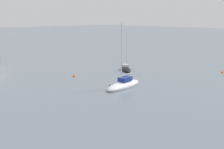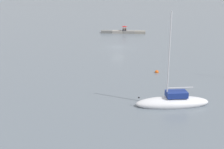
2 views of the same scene
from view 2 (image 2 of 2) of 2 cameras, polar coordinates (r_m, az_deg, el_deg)
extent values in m
plane|color=slate|center=(62.85, 1.09, 5.04)|extent=(500.00, 500.00, 0.00)
cube|color=gray|center=(78.78, 5.14, 7.73)|extent=(2.73, 1.53, 0.66)
cube|color=gray|center=(78.85, 3.09, 7.78)|extent=(2.73, 1.53, 0.66)
cube|color=gray|center=(79.02, 1.04, 7.83)|extent=(2.73, 1.53, 0.66)
cube|color=slate|center=(79.29, -0.99, 7.86)|extent=(2.73, 1.53, 0.66)
cube|color=#1E2333|center=(78.60, 2.46, 8.07)|extent=(0.42, 0.47, 0.16)
cube|color=brown|center=(78.85, 2.50, 8.23)|extent=(0.43, 0.28, 0.52)
sphere|color=tan|center=(78.79, 2.50, 8.48)|extent=(0.22, 0.22, 0.22)
cube|color=#1E2333|center=(78.60, 2.04, 8.07)|extent=(0.42, 0.47, 0.16)
cube|color=gray|center=(78.84, 2.09, 8.23)|extent=(0.43, 0.28, 0.52)
sphere|color=tan|center=(78.78, 2.09, 8.49)|extent=(0.22, 0.22, 0.22)
cylinder|color=black|center=(78.67, 2.29, 8.40)|extent=(0.02, 0.02, 1.05)
cone|color=#B21E1E|center=(78.58, 2.30, 8.84)|extent=(1.42, 1.42, 0.25)
sphere|color=black|center=(78.56, 2.30, 8.95)|extent=(0.05, 0.05, 0.05)
ellipsoid|color=silver|center=(34.76, 10.99, -5.12)|extent=(8.39, 3.83, 1.39)
cube|color=navy|center=(34.50, 11.73, -3.53)|extent=(2.49, 1.80, 0.64)
cylinder|color=silver|center=(32.95, 10.43, 3.37)|extent=(0.14, 0.14, 9.21)
cylinder|color=silver|center=(34.37, 12.39, -2.38)|extent=(2.80, 0.65, 0.10)
sphere|color=black|center=(33.64, 4.95, -4.25)|extent=(0.18, 0.18, 0.18)
sphere|color=#EA5914|center=(46.25, 8.20, 0.47)|extent=(0.56, 0.56, 0.56)
camera|label=1|loc=(27.59, -83.11, -2.90)|focal=45.90mm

